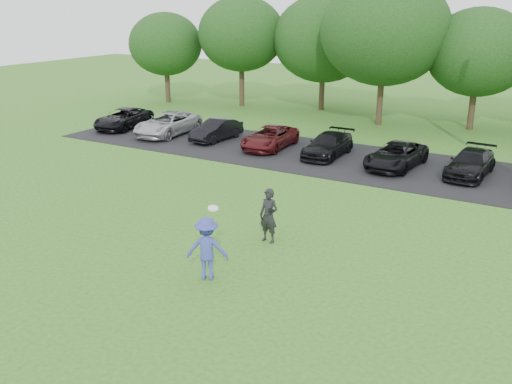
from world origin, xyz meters
TOP-DOWN VIEW (x-y plane):
  - ground at (0.00, 0.00)m, footprint 100.00×100.00m
  - parking_lot at (0.00, 13.00)m, footprint 32.00×6.50m
  - frisbee_player at (0.58, -0.08)m, footprint 1.28×1.06m
  - camera_bystander at (0.81, 2.88)m, footprint 0.66×0.47m
  - parked_cars at (0.09, 13.08)m, footprint 31.19×5.12m
  - tree_row at (1.51, 22.76)m, footprint 42.39×9.85m

SIDE VIEW (x-z plane):
  - ground at x=0.00m, z-range 0.00..0.00m
  - parking_lot at x=0.00m, z-range 0.00..0.03m
  - parked_cars at x=0.09m, z-range -0.01..1.22m
  - camera_bystander at x=0.81m, z-range 0.00..1.70m
  - frisbee_player at x=0.58m, z-range -0.19..1.93m
  - tree_row at x=1.51m, z-range 0.59..9.23m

